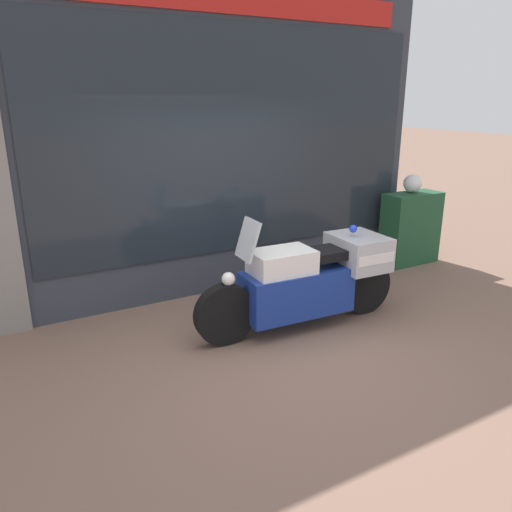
% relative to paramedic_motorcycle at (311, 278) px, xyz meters
% --- Properties ---
extents(ground_plane, '(60.00, 60.00, 0.00)m').
position_rel_paramedic_motorcycle_xyz_m(ground_plane, '(-0.61, -0.35, -0.56)').
color(ground_plane, '#7A5B4C').
extents(shop_building, '(6.52, 0.55, 3.78)m').
position_rel_paramedic_motorcycle_xyz_m(shop_building, '(-1.09, 1.65, 1.34)').
color(shop_building, '#333842').
rests_on(shop_building, ground).
extents(window_display, '(4.98, 0.30, 2.02)m').
position_rel_paramedic_motorcycle_xyz_m(window_display, '(-0.14, 1.68, -0.08)').
color(window_display, slate).
rests_on(window_display, ground).
extents(paramedic_motorcycle, '(2.46, 0.69, 1.31)m').
position_rel_paramedic_motorcycle_xyz_m(paramedic_motorcycle, '(0.00, 0.00, 0.00)').
color(paramedic_motorcycle, black).
rests_on(paramedic_motorcycle, ground).
extents(utility_cabinet, '(0.91, 0.41, 1.10)m').
position_rel_paramedic_motorcycle_xyz_m(utility_cabinet, '(2.63, 1.07, -0.01)').
color(utility_cabinet, '#1E4C2D').
rests_on(utility_cabinet, ground).
extents(white_helmet, '(0.27, 0.27, 0.27)m').
position_rel_paramedic_motorcycle_xyz_m(white_helmet, '(2.65, 1.13, 0.67)').
color(white_helmet, white).
rests_on(white_helmet, utility_cabinet).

